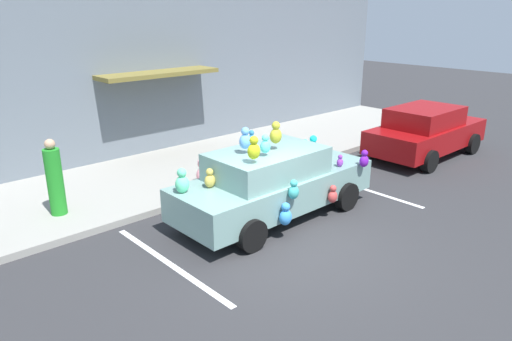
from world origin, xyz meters
The scene contains 9 objects.
ground_plane centered at (0.00, 0.00, 0.00)m, with size 60.00×60.00×0.00m, color #2D2D30.
sidewalk centered at (0.00, 5.00, 0.07)m, with size 24.00×4.00×0.15m, color gray.
storefront_building centered at (0.01, 7.14, 3.19)m, with size 24.00×1.25×6.40m.
parking_stripe_front centered at (3.61, 1.00, 0.00)m, with size 0.12×3.60×0.01m, color silver.
parking_stripe_rear centered at (-2.06, 1.00, 0.00)m, with size 0.12×3.60×0.01m, color silver.
plush_covered_car centered at (0.73, 1.22, 0.81)m, with size 4.64×2.03×2.14m.
parked_sedan_behind centered at (7.31, 1.29, 0.79)m, with size 4.29×1.98×1.54m.
teddy_bear_on_sidewalk centered at (0.63, 3.63, 0.45)m, with size 0.34×0.28×0.64m.
pedestrian_near_shopfront centered at (-2.77, 4.19, 0.92)m, with size 0.34×0.34×1.65m.
Camera 1 is at (-5.99, -5.58, 4.32)m, focal length 33.37 mm.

